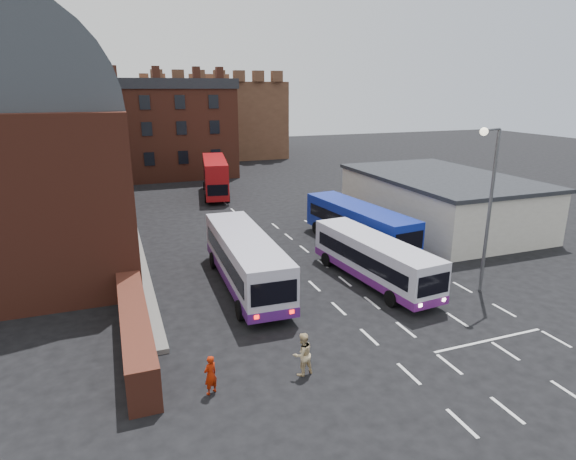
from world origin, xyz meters
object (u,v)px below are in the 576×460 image
object	(u,v)px
bus_white_outbound	(245,257)
pedestrian_beige	(303,354)
pedestrian_red	(210,375)
bus_red_double	(215,176)
bus_white_inbound	(374,257)
street_lamp	(488,196)
bus_blue	(359,222)

from	to	relation	value
bus_white_outbound	pedestrian_beige	size ratio (longest dim) A/B	6.28
bus_white_outbound	pedestrian_red	world-z (taller)	bus_white_outbound
bus_red_double	pedestrian_red	size ratio (longest dim) A/B	6.43
pedestrian_beige	bus_white_inbound	bearing A→B (deg)	-147.47
pedestrian_red	street_lamp	bearing A→B (deg)	166.44
bus_white_inbound	bus_blue	xyz separation A→B (m)	(2.49, 6.45, 0.16)
street_lamp	pedestrian_beige	distance (m)	13.80
bus_white_inbound	pedestrian_beige	distance (m)	10.61
bus_white_outbound	pedestrian_red	size ratio (longest dim) A/B	7.19
bus_white_inbound	bus_red_double	distance (m)	27.03
bus_blue	street_lamp	size ratio (longest dim) A/B	1.20
bus_blue	bus_white_inbound	bearing A→B (deg)	62.40
bus_white_outbound	bus_white_inbound	bearing A→B (deg)	-13.71
bus_white_inbound	pedestrian_red	size ratio (longest dim) A/B	6.40
bus_blue	pedestrian_beige	xyz separation A→B (m)	(-10.04, -13.87, -0.85)
pedestrian_beige	street_lamp	bearing A→B (deg)	-173.83
bus_red_double	pedestrian_beige	world-z (taller)	bus_red_double
bus_white_outbound	pedestrian_red	distance (m)	10.30
bus_white_inbound	pedestrian_red	bearing A→B (deg)	27.52
bus_blue	street_lamp	xyz separation A→B (m)	(2.30, -9.83, 3.83)
street_lamp	pedestrian_red	distance (m)	17.25
pedestrian_red	pedestrian_beige	distance (m)	3.73
bus_white_outbound	street_lamp	distance (m)	13.73
bus_blue	pedestrian_beige	bearing A→B (deg)	47.61
bus_red_double	bus_blue	bearing A→B (deg)	116.45
pedestrian_red	bus_white_inbound	bearing A→B (deg)	-174.35
bus_white_outbound	pedestrian_beige	distance (m)	9.50
street_lamp	bus_white_inbound	bearing A→B (deg)	144.80
bus_white_outbound	bus_white_inbound	size ratio (longest dim) A/B	1.12
bus_red_double	street_lamp	distance (m)	31.50
bus_white_outbound	bus_red_double	bearing A→B (deg)	83.58
bus_blue	bus_white_outbound	bearing A→B (deg)	17.90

